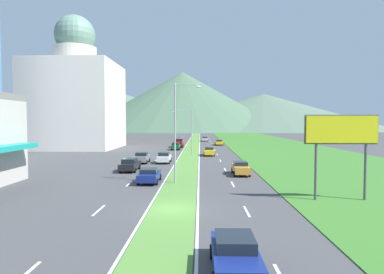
{
  "coord_description": "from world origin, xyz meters",
  "views": [
    {
      "loc": [
        1.91,
        -22.85,
        6.14
      ],
      "look_at": [
        0.57,
        31.57,
        3.61
      ],
      "focal_mm": 31.07,
      "sensor_mm": 36.0,
      "label": 1
    }
  ],
  "objects_px": {
    "car_2": "(209,151)",
    "pickup_truck_0": "(179,143)",
    "street_lamp_mid": "(189,129)",
    "car_4": "(235,254)",
    "car_6": "(205,139)",
    "car_8": "(142,158)",
    "car_3": "(164,157)",
    "car_1": "(130,165)",
    "car_9": "(176,146)",
    "street_lamp_near": "(178,127)",
    "billboard_roadside": "(341,134)",
    "car_5": "(219,142)",
    "car_0": "(241,168)",
    "car_7": "(149,175)"
  },
  "relations": [
    {
      "from": "car_2",
      "to": "pickup_truck_0",
      "type": "xyz_separation_m",
      "value": [
        -6.79,
        19.08,
        0.19
      ]
    },
    {
      "from": "street_lamp_mid",
      "to": "car_4",
      "type": "height_order",
      "value": "street_lamp_mid"
    },
    {
      "from": "car_6",
      "to": "car_8",
      "type": "relative_size",
      "value": 1.04
    },
    {
      "from": "car_3",
      "to": "car_8",
      "type": "height_order",
      "value": "car_3"
    },
    {
      "from": "car_1",
      "to": "car_3",
      "type": "height_order",
      "value": "car_3"
    },
    {
      "from": "car_1",
      "to": "car_9",
      "type": "height_order",
      "value": "car_1"
    },
    {
      "from": "car_2",
      "to": "car_6",
      "type": "bearing_deg",
      "value": -179.81
    },
    {
      "from": "street_lamp_near",
      "to": "pickup_truck_0",
      "type": "xyz_separation_m",
      "value": [
        -2.92,
        46.19,
        -4.66
      ]
    },
    {
      "from": "billboard_roadside",
      "to": "car_5",
      "type": "relative_size",
      "value": 1.42
    },
    {
      "from": "billboard_roadside",
      "to": "car_4",
      "type": "bearing_deg",
      "value": -127.09
    },
    {
      "from": "street_lamp_near",
      "to": "car_0",
      "type": "height_order",
      "value": "street_lamp_near"
    },
    {
      "from": "car_0",
      "to": "car_9",
      "type": "xyz_separation_m",
      "value": [
        -10.01,
        33.7,
        0.01
      ]
    },
    {
      "from": "street_lamp_near",
      "to": "car_0",
      "type": "relative_size",
      "value": 2.22
    },
    {
      "from": "car_1",
      "to": "car_8",
      "type": "distance_m",
      "value": 7.93
    },
    {
      "from": "billboard_roadside",
      "to": "car_0",
      "type": "height_order",
      "value": "billboard_roadside"
    },
    {
      "from": "car_0",
      "to": "car_1",
      "type": "height_order",
      "value": "car_1"
    },
    {
      "from": "car_2",
      "to": "car_8",
      "type": "relative_size",
      "value": 1.15
    },
    {
      "from": "car_1",
      "to": "car_9",
      "type": "bearing_deg",
      "value": -6.21
    },
    {
      "from": "car_3",
      "to": "car_7",
      "type": "relative_size",
      "value": 0.99
    },
    {
      "from": "billboard_roadside",
      "to": "pickup_truck_0",
      "type": "distance_m",
      "value": 55.76
    },
    {
      "from": "car_0",
      "to": "car_9",
      "type": "bearing_deg",
      "value": -163.45
    },
    {
      "from": "car_3",
      "to": "car_9",
      "type": "bearing_deg",
      "value": -0.06
    },
    {
      "from": "pickup_truck_0",
      "to": "car_4",
      "type": "bearing_deg",
      "value": -174.28
    },
    {
      "from": "billboard_roadside",
      "to": "car_7",
      "type": "bearing_deg",
      "value": 155.44
    },
    {
      "from": "car_9",
      "to": "street_lamp_near",
      "type": "bearing_deg",
      "value": -175.49
    },
    {
      "from": "car_7",
      "to": "car_9",
      "type": "bearing_deg",
      "value": 0.33
    },
    {
      "from": "car_3",
      "to": "car_5",
      "type": "height_order",
      "value": "car_3"
    },
    {
      "from": "street_lamp_mid",
      "to": "billboard_roadside",
      "type": "xyz_separation_m",
      "value": [
        12.88,
        -34.29,
        0.28
      ]
    },
    {
      "from": "car_5",
      "to": "car_1",
      "type": "bearing_deg",
      "value": -16.57
    },
    {
      "from": "car_4",
      "to": "car_9",
      "type": "distance_m",
      "value": 59.06
    },
    {
      "from": "car_7",
      "to": "street_lamp_mid",
      "type": "bearing_deg",
      "value": -6.56
    },
    {
      "from": "car_0",
      "to": "car_8",
      "type": "bearing_deg",
      "value": -128.17
    },
    {
      "from": "car_0",
      "to": "car_3",
      "type": "relative_size",
      "value": 1.02
    },
    {
      "from": "car_1",
      "to": "car_7",
      "type": "bearing_deg",
      "value": -154.88
    },
    {
      "from": "car_7",
      "to": "pickup_truck_0",
      "type": "bearing_deg",
      "value": 0.06
    },
    {
      "from": "car_6",
      "to": "car_3",
      "type": "bearing_deg",
      "value": -7.12
    },
    {
      "from": "car_3",
      "to": "car_5",
      "type": "xyz_separation_m",
      "value": [
        10.27,
        37.56,
        -0.07
      ]
    },
    {
      "from": "car_4",
      "to": "pickup_truck_0",
      "type": "height_order",
      "value": "pickup_truck_0"
    },
    {
      "from": "car_6",
      "to": "pickup_truck_0",
      "type": "height_order",
      "value": "pickup_truck_0"
    },
    {
      "from": "car_0",
      "to": "car_6",
      "type": "distance_m",
      "value": 65.66
    },
    {
      "from": "street_lamp_near",
      "to": "car_6",
      "type": "xyz_separation_m",
      "value": [
        3.73,
        71.0,
        -4.9
      ]
    },
    {
      "from": "car_0",
      "to": "car_6",
      "type": "relative_size",
      "value": 1.04
    },
    {
      "from": "street_lamp_near",
      "to": "car_0",
      "type": "bearing_deg",
      "value": 38.08
    },
    {
      "from": "billboard_roadside",
      "to": "car_5",
      "type": "xyz_separation_m",
      "value": [
        -5.96,
        60.82,
        -4.42
      ]
    },
    {
      "from": "car_2",
      "to": "street_lamp_mid",
      "type": "bearing_deg",
      "value": -92.01
    },
    {
      "from": "billboard_roadside",
      "to": "car_3",
      "type": "bearing_deg",
      "value": 124.91
    },
    {
      "from": "car_0",
      "to": "pickup_truck_0",
      "type": "distance_m",
      "value": 41.94
    },
    {
      "from": "street_lamp_mid",
      "to": "car_9",
      "type": "distance_m",
      "value": 13.0
    },
    {
      "from": "street_lamp_mid",
      "to": "car_5",
      "type": "distance_m",
      "value": 27.73
    },
    {
      "from": "car_2",
      "to": "car_8",
      "type": "bearing_deg",
      "value": -42.44
    }
  ]
}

